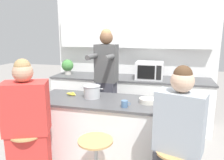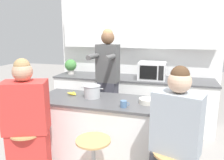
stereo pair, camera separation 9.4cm
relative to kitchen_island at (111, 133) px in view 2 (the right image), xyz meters
The scene contains 14 objects.
wall_back 2.05m from the kitchen_island, 90.00° to the left, with size 3.18×0.22×2.70m.
back_counter 1.41m from the kitchen_island, 90.00° to the left, with size 2.95×0.68×0.91m.
kitchen_island is the anchor object (origin of this frame).
bar_stool_leftmost 1.02m from the kitchen_island, 139.88° to the right, with size 0.38×0.38×0.68m.
person_cooking 0.84m from the kitchen_island, 110.07° to the left, with size 0.36×0.56×1.80m.
person_wrapped_blanket 1.03m from the kitchen_island, 140.44° to the right, with size 0.54×0.44×1.49m.
person_seated_near 1.05m from the kitchen_island, 38.42° to the right, with size 0.47×0.37×1.48m.
cooking_pot 0.59m from the kitchen_island, 168.77° to the left, with size 0.31×0.22×0.16m.
fruit_bowl 0.98m from the kitchen_island, 13.64° to the right, with size 0.22×0.22×0.08m.
mixing_bowl_steel 0.67m from the kitchen_island, ahead, with size 0.22×0.22×0.06m.
coffee_cup_near 0.57m from the kitchen_island, 43.02° to the right, with size 0.11×0.08×0.08m.
banana_bunch 0.74m from the kitchen_island, behind, with size 0.15×0.11×0.05m.
microwave 1.55m from the kitchen_island, 74.98° to the left, with size 0.48×0.39×0.31m.
potted_plant 1.99m from the kitchen_island, 131.68° to the left, with size 0.24×0.24×0.30m.
Camera 2 is at (0.76, -2.53, 1.75)m, focal length 35.00 mm.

